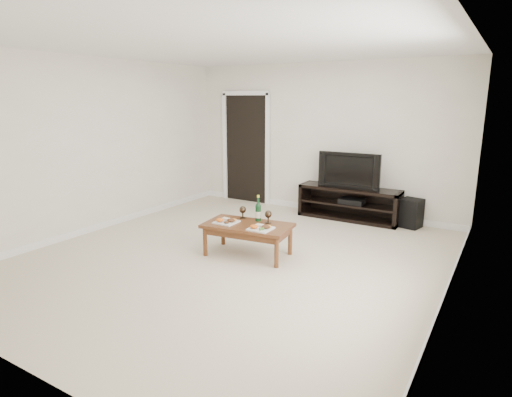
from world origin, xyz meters
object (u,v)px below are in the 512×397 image
object	(u,v)px
television	(351,170)
subwoofer	(411,213)
media_console	(349,203)
coffee_table	(248,240)

from	to	relation	value
television	subwoofer	bearing A→B (deg)	3.01
media_console	television	bearing A→B (deg)	0.00
television	subwoofer	xyz separation A→B (m)	(0.99, 0.07, -0.62)
subwoofer	television	bearing A→B (deg)	-163.16
television	coffee_table	xyz separation A→B (m)	(-0.55, -2.32, -0.64)
media_console	subwoofer	xyz separation A→B (m)	(0.99, 0.07, -0.05)
subwoofer	coffee_table	xyz separation A→B (m)	(-1.54, -2.39, -0.02)
coffee_table	subwoofer	bearing A→B (deg)	57.10
media_console	television	size ratio (longest dim) A/B	1.63
media_console	subwoofer	distance (m)	1.00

